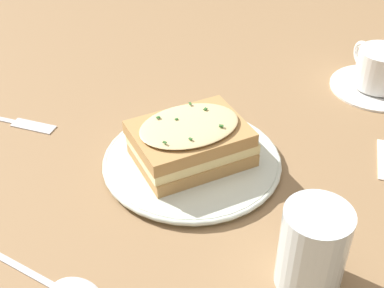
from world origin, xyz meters
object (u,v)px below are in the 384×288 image
at_px(water_glass, 313,249).
at_px(fork, 14,122).
at_px(teacup_with_saucer, 379,73).
at_px(sandwich, 191,142).
at_px(dinner_plate, 192,161).

xyz_separation_m(water_glass, fork, (-0.39, 0.31, -0.05)).
distance_m(teacup_with_saucer, fork, 0.60).
bearing_deg(sandwich, teacup_with_saucer, 32.15).
distance_m(sandwich, water_glass, 0.24).
height_order(dinner_plate, water_glass, water_glass).
xyz_separation_m(dinner_plate, fork, (-0.27, 0.11, -0.01)).
distance_m(sandwich, teacup_with_saucer, 0.38).
height_order(water_glass, fork, water_glass).
distance_m(dinner_plate, water_glass, 0.24).
bearing_deg(water_glass, dinner_plate, 121.11).
height_order(dinner_plate, sandwich, sandwich).
xyz_separation_m(teacup_with_saucer, fork, (-0.59, -0.09, -0.03)).
bearing_deg(teacup_with_saucer, water_glass, 135.54).
bearing_deg(water_glass, sandwich, 121.42).
relative_size(dinner_plate, fork, 1.40).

